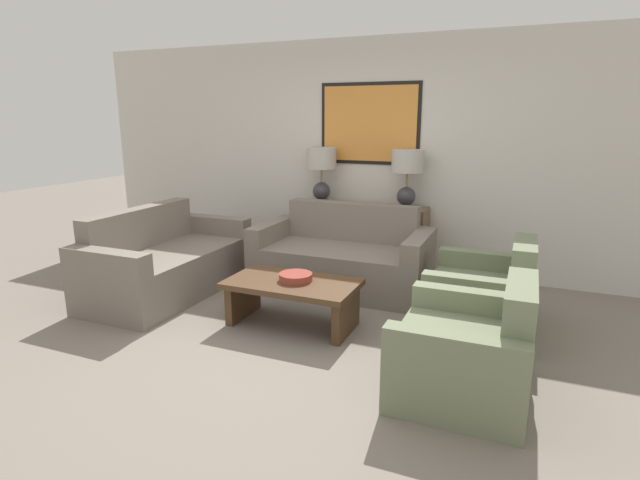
{
  "coord_description": "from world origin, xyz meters",
  "views": [
    {
      "loc": [
        1.75,
        -3.35,
        1.78
      ],
      "look_at": [
        -0.02,
        0.85,
        0.65
      ],
      "focal_mm": 28.0,
      "sensor_mm": 36.0,
      "label": 1
    }
  ],
  "objects_px": {
    "couch_by_side": "(166,264)",
    "decorative_bowl": "(296,277)",
    "couch_by_back_wall": "(342,260)",
    "table_lamp_left": "(321,167)",
    "coffee_table": "(292,293)",
    "armchair_near_camera": "(467,354)",
    "console_table": "(361,238)",
    "table_lamp_right": "(407,170)",
    "armchair_near_back_wall": "(484,298)"
  },
  "relations": [
    {
      "from": "couch_by_back_wall",
      "to": "table_lamp_right",
      "type": "bearing_deg",
      "value": 51.56
    },
    {
      "from": "coffee_table",
      "to": "armchair_near_camera",
      "type": "bearing_deg",
      "value": -19.95
    },
    {
      "from": "table_lamp_left",
      "to": "table_lamp_right",
      "type": "distance_m",
      "value": 1.02
    },
    {
      "from": "table_lamp_left",
      "to": "coffee_table",
      "type": "bearing_deg",
      "value": -75.36
    },
    {
      "from": "table_lamp_right",
      "to": "couch_by_back_wall",
      "type": "xyz_separation_m",
      "value": [
        -0.51,
        -0.64,
        -0.91
      ]
    },
    {
      "from": "table_lamp_right",
      "to": "couch_by_back_wall",
      "type": "bearing_deg",
      "value": -128.44
    },
    {
      "from": "couch_by_back_wall",
      "to": "couch_by_side",
      "type": "bearing_deg",
      "value": -152.41
    },
    {
      "from": "console_table",
      "to": "couch_by_side",
      "type": "relative_size",
      "value": 0.82
    },
    {
      "from": "armchair_near_back_wall",
      "to": "armchair_near_camera",
      "type": "height_order",
      "value": "same"
    },
    {
      "from": "console_table",
      "to": "table_lamp_left",
      "type": "bearing_deg",
      "value": 180.0
    },
    {
      "from": "couch_by_back_wall",
      "to": "table_lamp_left",
      "type": "bearing_deg",
      "value": 128.44
    },
    {
      "from": "console_table",
      "to": "armchair_near_camera",
      "type": "height_order",
      "value": "armchair_near_camera"
    },
    {
      "from": "armchair_near_camera",
      "to": "table_lamp_left",
      "type": "bearing_deg",
      "value": 130.86
    },
    {
      "from": "armchair_near_back_wall",
      "to": "table_lamp_left",
      "type": "bearing_deg",
      "value": 149.19
    },
    {
      "from": "decorative_bowl",
      "to": "table_lamp_right",
      "type": "bearing_deg",
      "value": 72.76
    },
    {
      "from": "console_table",
      "to": "coffee_table",
      "type": "xyz_separation_m",
      "value": [
        -0.05,
        -1.75,
        -0.1
      ]
    },
    {
      "from": "couch_by_side",
      "to": "couch_by_back_wall",
      "type": "bearing_deg",
      "value": 27.59
    },
    {
      "from": "couch_by_side",
      "to": "decorative_bowl",
      "type": "distance_m",
      "value": 1.62
    },
    {
      "from": "decorative_bowl",
      "to": "armchair_near_camera",
      "type": "xyz_separation_m",
      "value": [
        1.51,
        -0.58,
        -0.16
      ]
    },
    {
      "from": "console_table",
      "to": "table_lamp_left",
      "type": "xyz_separation_m",
      "value": [
        -0.51,
        0.0,
        0.81
      ]
    },
    {
      "from": "couch_by_side",
      "to": "coffee_table",
      "type": "distance_m",
      "value": 1.59
    },
    {
      "from": "console_table",
      "to": "decorative_bowl",
      "type": "distance_m",
      "value": 1.73
    },
    {
      "from": "armchair_near_back_wall",
      "to": "console_table",
      "type": "bearing_deg",
      "value": 141.32
    },
    {
      "from": "couch_by_back_wall",
      "to": "armchair_near_back_wall",
      "type": "xyz_separation_m",
      "value": [
        1.49,
        -0.55,
        -0.02
      ]
    },
    {
      "from": "table_lamp_left",
      "to": "armchair_near_back_wall",
      "type": "xyz_separation_m",
      "value": [
        1.99,
        -1.19,
        -0.93
      ]
    },
    {
      "from": "table_lamp_left",
      "to": "couch_by_back_wall",
      "type": "xyz_separation_m",
      "value": [
        0.51,
        -0.64,
        -0.91
      ]
    },
    {
      "from": "decorative_bowl",
      "to": "armchair_near_back_wall",
      "type": "bearing_deg",
      "value": 19.57
    },
    {
      "from": "couch_by_back_wall",
      "to": "armchair_near_camera",
      "type": "distance_m",
      "value": 2.23
    },
    {
      "from": "console_table",
      "to": "couch_by_side",
      "type": "bearing_deg",
      "value": -137.46
    },
    {
      "from": "couch_by_back_wall",
      "to": "armchair_near_camera",
      "type": "relative_size",
      "value": 1.91
    },
    {
      "from": "couch_by_back_wall",
      "to": "armchair_near_camera",
      "type": "xyz_separation_m",
      "value": [
        1.49,
        -1.66,
        -0.02
      ]
    },
    {
      "from": "table_lamp_left",
      "to": "couch_by_side",
      "type": "relative_size",
      "value": 0.35
    },
    {
      "from": "armchair_near_back_wall",
      "to": "armchair_near_camera",
      "type": "relative_size",
      "value": 1.0
    },
    {
      "from": "table_lamp_left",
      "to": "couch_by_back_wall",
      "type": "height_order",
      "value": "table_lamp_left"
    },
    {
      "from": "armchair_near_back_wall",
      "to": "table_lamp_right",
      "type": "bearing_deg",
      "value": 129.41
    },
    {
      "from": "couch_by_back_wall",
      "to": "coffee_table",
      "type": "distance_m",
      "value": 1.11
    },
    {
      "from": "coffee_table",
      "to": "armchair_near_back_wall",
      "type": "xyz_separation_m",
      "value": [
        1.54,
        0.56,
        -0.02
      ]
    },
    {
      "from": "table_lamp_left",
      "to": "couch_by_back_wall",
      "type": "bearing_deg",
      "value": -51.56
    },
    {
      "from": "table_lamp_left",
      "to": "coffee_table",
      "type": "distance_m",
      "value": 2.02
    },
    {
      "from": "couch_by_back_wall",
      "to": "decorative_bowl",
      "type": "bearing_deg",
      "value": -91.45
    },
    {
      "from": "table_lamp_right",
      "to": "armchair_near_camera",
      "type": "height_order",
      "value": "table_lamp_right"
    },
    {
      "from": "armchair_near_back_wall",
      "to": "coffee_table",
      "type": "bearing_deg",
      "value": -160.05
    },
    {
      "from": "table_lamp_left",
      "to": "armchair_near_camera",
      "type": "distance_m",
      "value": 3.19
    },
    {
      "from": "table_lamp_left",
      "to": "couch_by_side",
      "type": "height_order",
      "value": "table_lamp_left"
    },
    {
      "from": "console_table",
      "to": "couch_by_back_wall",
      "type": "height_order",
      "value": "couch_by_back_wall"
    },
    {
      "from": "armchair_near_camera",
      "to": "couch_by_side",
      "type": "bearing_deg",
      "value": 165.27
    },
    {
      "from": "console_table",
      "to": "armchair_near_back_wall",
      "type": "bearing_deg",
      "value": -38.68
    },
    {
      "from": "decorative_bowl",
      "to": "armchair_near_back_wall",
      "type": "distance_m",
      "value": 1.61
    },
    {
      "from": "couch_by_side",
      "to": "coffee_table",
      "type": "bearing_deg",
      "value": -9.36
    },
    {
      "from": "coffee_table",
      "to": "armchair_near_camera",
      "type": "relative_size",
      "value": 1.18
    }
  ]
}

